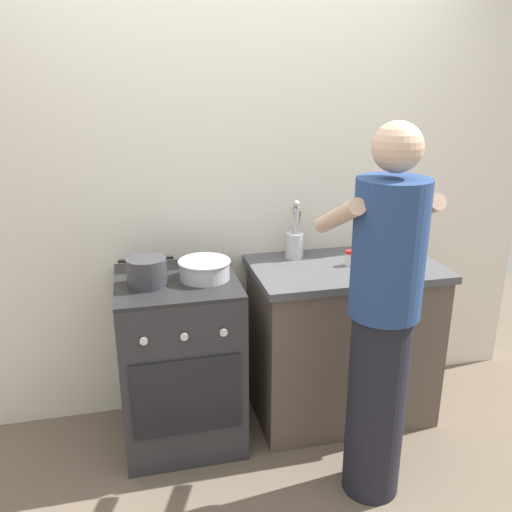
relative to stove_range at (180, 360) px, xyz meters
The scene contains 10 objects.
ground 0.59m from the stove_range, 22.87° to the right, with size 6.00×6.00×0.00m, color #6B5B4C.
back_wall 1.03m from the stove_range, 32.64° to the left, with size 3.20×0.10×2.50m.
countertop 0.90m from the stove_range, ahead, with size 1.00×0.60×0.90m.
stove_range is the anchor object (origin of this frame).
pot 0.54m from the stove_range, 163.12° to the right, with size 0.26×0.19×0.14m.
mixing_bowl 0.52m from the stove_range, ahead, with size 0.26×0.26×0.10m.
utensil_crock 0.89m from the stove_range, 15.67° to the left, with size 0.10×0.10×0.33m.
spice_bottle 1.03m from the stove_range, ahead, with size 0.04×0.04×0.08m.
oil_bottle 1.24m from the stove_range, ahead, with size 0.07×0.07×0.26m.
person 1.10m from the stove_range, 36.52° to the right, with size 0.41×0.50×1.70m.
Camera 1 is at (-0.54, -2.36, 1.87)m, focal length 37.81 mm.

